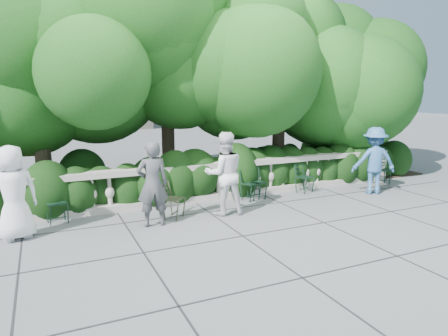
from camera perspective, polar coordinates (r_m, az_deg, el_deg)
name	(u,v)px	position (r m, az deg, el deg)	size (l,w,h in m)	color
ground	(242,219)	(9.12, 2.64, -7.26)	(90.00, 90.00, 0.00)	#575B5F
balustrade	(211,182)	(10.56, -1.81, -2.00)	(12.00, 0.44, 1.00)	#9E998E
shrub_hedge	(196,190)	(11.76, -4.07, -3.13)	(15.00, 2.60, 1.70)	black
tree_canopy	(214,52)	(11.91, -1.45, 16.26)	(15.04, 6.52, 6.78)	#3F3023
chair_b	(60,225)	(9.41, -22.41, -7.52)	(0.44, 0.48, 0.84)	black
chair_c	(254,201)	(10.56, 4.38, -4.75)	(0.44, 0.48, 0.84)	black
chair_d	(259,200)	(10.68, 5.08, -4.58)	(0.44, 0.48, 0.84)	black
chair_e	(308,193)	(11.58, 11.95, -3.57)	(0.44, 0.48, 0.84)	black
chair_f	(384,185)	(13.27, 21.83, -2.29)	(0.44, 0.48, 0.84)	black
chair_weathered	(180,218)	(9.18, -6.31, -7.18)	(0.44, 0.48, 0.84)	black
person_businessman	(13,193)	(8.65, -27.88, -3.15)	(0.91, 0.59, 1.85)	white
person_woman_grey	(153,184)	(8.55, -10.18, -2.26)	(0.67, 0.44, 1.83)	#45464B
person_casual_man	(224,174)	(9.23, 0.04, -0.81)	(0.94, 0.73, 1.94)	white
person_older_blue	(374,161)	(11.91, 20.64, 0.99)	(1.21, 0.70, 1.88)	#305D91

